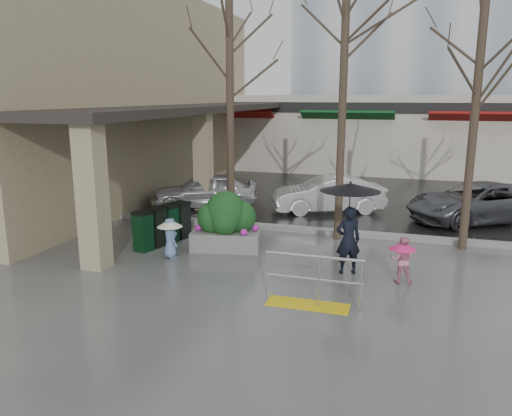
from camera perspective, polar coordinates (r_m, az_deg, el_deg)
The scene contains 20 objects.
ground at distance 11.27m, azimuth 0.60°, elevation -7.91°, with size 120.00×120.00×0.00m, color #51514F.
street_asphalt at distance 32.50m, azimuth 11.71°, elevation 5.45°, with size 120.00×36.00×0.01m, color black.
curb at distance 14.95m, azimuth 4.95°, elevation -2.44°, with size 120.00×0.30×0.15m, color gray.
near_building at distance 21.72m, azimuth -16.82°, elevation 12.27°, with size 6.00×18.00×8.00m, color tan.
canopy_slab at distance 19.72m, azimuth -6.32°, elevation 11.64°, with size 2.80×18.00×0.25m, color #2D2823.
pillar_front at distance 12.03m, azimuth -18.21°, elevation 1.44°, with size 0.55×0.55×3.50m, color tan.
pillar_back at distance 17.67m, azimuth -6.05°, elevation 5.43°, with size 0.55×0.55×3.50m, color tan.
storefront_row at distance 28.17m, azimuth 15.19°, elevation 8.31°, with size 34.00×6.74×4.00m.
handrail at distance 9.75m, azimuth 6.35°, elevation -9.01°, with size 1.90×0.50×1.03m.
tree_west at distance 14.64m, azimuth -3.03°, elevation 17.07°, with size 3.20×3.20×6.80m.
tree_midwest at distance 13.89m, azimuth 10.10°, elevation 17.75°, with size 3.20×3.20×7.00m.
tree_mideast at distance 13.83m, azimuth 24.23°, elevation 15.33°, with size 3.20×3.20×6.50m.
woman at distance 11.31m, azimuth 10.61°, elevation -0.70°, with size 1.36×1.36×2.14m.
child_pink at distance 11.24m, azimuth 16.36°, elevation -5.32°, with size 0.58×0.58×1.03m.
child_blue at distance 12.58m, azimuth -9.79°, elevation -2.89°, with size 0.63×0.63×1.03m.
planter at distance 13.08m, azimuth -3.41°, elevation -1.58°, with size 1.93×1.23×1.56m.
news_boxes at distance 13.80m, azimuth -10.59°, elevation -1.96°, with size 0.95×1.92×1.05m.
car_a at distance 18.12m, azimuth -5.89°, elevation 2.03°, with size 1.49×3.70×1.26m, color silver.
car_b at distance 17.49m, azimuth 8.27°, elevation 1.57°, with size 1.33×3.82×1.26m, color white.
car_c at distance 17.46m, azimuth 23.97°, elevation 0.58°, with size 2.09×4.53×1.26m, color #54565C.
Camera 1 is at (2.98, -10.12, 3.97)m, focal length 35.00 mm.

